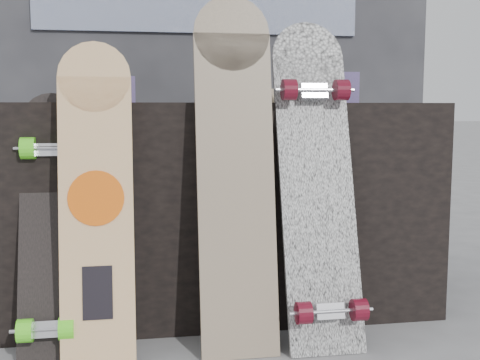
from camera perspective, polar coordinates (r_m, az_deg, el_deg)
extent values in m
plane|color=slate|center=(1.98, 0.26, -16.43)|extent=(60.00, 60.00, 0.00)
cube|color=black|center=(2.34, -1.84, -2.53)|extent=(1.60, 0.60, 0.80)
cube|color=#2F2E33|center=(3.17, -4.02, 12.60)|extent=(2.40, 0.20, 2.20)
cube|color=navy|center=(3.09, -3.85, 16.50)|extent=(1.60, 0.02, 0.30)
cube|color=#43356D|center=(2.37, -12.10, 8.34)|extent=(0.18, 0.12, 0.10)
cube|color=#43356D|center=(2.44, 9.12, 8.60)|extent=(0.14, 0.14, 0.12)
cube|color=#D1B78C|center=(2.53, 2.65, 7.93)|extent=(0.22, 0.10, 0.06)
cube|color=beige|center=(1.88, -13.44, -3.86)|extent=(0.22, 0.17, 0.88)
cylinder|color=beige|center=(1.93, -13.65, 9.46)|extent=(0.22, 0.05, 0.22)
cylinder|color=orange|center=(1.88, -13.50, -1.69)|extent=(0.17, 0.03, 0.17)
cube|color=black|center=(1.89, -13.36, -10.37)|extent=(0.09, 0.03, 0.16)
cube|color=beige|center=(1.92, -0.36, -1.30)|extent=(0.25, 0.20, 1.02)
cylinder|color=beige|center=(2.00, -0.81, 13.69)|extent=(0.25, 0.06, 0.25)
cube|color=white|center=(2.01, 7.37, -1.88)|extent=(0.25, 0.31, 0.96)
cylinder|color=white|center=(2.14, 6.41, 11.52)|extent=(0.25, 0.09, 0.24)
cube|color=silver|center=(1.96, 8.49, -12.19)|extent=(0.09, 0.04, 0.06)
cylinder|color=#540C1A|center=(1.91, 6.04, -12.42)|extent=(0.04, 0.07, 0.07)
cylinder|color=#540C1A|center=(1.97, 11.22, -11.97)|extent=(0.05, 0.07, 0.07)
cube|color=silver|center=(2.05, 7.00, 8.31)|extent=(0.09, 0.04, 0.06)
cylinder|color=#540C1A|center=(2.01, 4.67, 8.53)|extent=(0.04, 0.07, 0.07)
cylinder|color=#540C1A|center=(2.06, 9.58, 8.42)|extent=(0.05, 0.07, 0.07)
cube|color=black|center=(2.02, -17.57, -5.29)|extent=(0.19, 0.26, 0.74)
cylinder|color=black|center=(2.09, -17.48, 5.38)|extent=(0.19, 0.07, 0.18)
cube|color=silver|center=(1.96, -17.82, -13.32)|extent=(0.09, 0.04, 0.06)
cylinder|color=#5BF422|center=(1.95, -19.70, -13.31)|extent=(0.04, 0.07, 0.07)
cylinder|color=#5BF422|center=(1.93, -16.10, -13.36)|extent=(0.04, 0.07, 0.07)
cube|color=silver|center=(2.02, -17.67, 2.77)|extent=(0.09, 0.04, 0.06)
cylinder|color=#5BF422|center=(2.01, -19.45, 2.86)|extent=(0.04, 0.07, 0.07)
cylinder|color=#5BF422|center=(2.00, -16.05, 2.96)|extent=(0.04, 0.07, 0.07)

